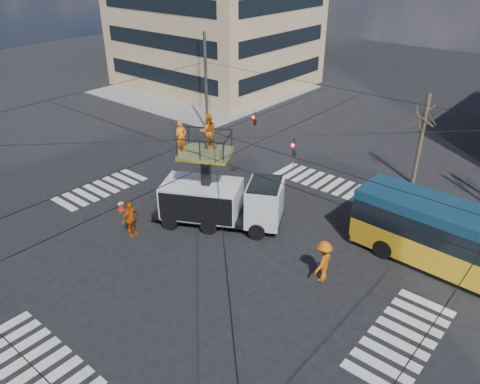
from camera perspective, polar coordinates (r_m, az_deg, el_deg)
name	(u,v)px	position (r m, az deg, el deg)	size (l,w,h in m)	color
ground	(216,246)	(24.38, -2.92, -6.54)	(120.00, 120.00, 0.00)	black
sidewalk_nw	(204,89)	(51.68, -4.36, 12.38)	(18.00, 18.00, 0.12)	slate
crosswalks	(216,245)	(24.38, -2.92, -6.52)	(22.40, 22.40, 0.02)	silver
overhead_network	(219,168)	(22.56, -2.62, 3.00)	(24.24, 24.24, 8.00)	#2D2D30
tree_a	(426,116)	(30.85, 21.68, 8.65)	(2.00, 2.00, 6.00)	#382B21
utility_truck	(221,191)	(25.27, -2.33, 0.14)	(7.26, 5.32, 6.12)	black
traffic_cone	(121,205)	(28.17, -14.32, -1.57)	(0.36, 0.36, 0.67)	#FD1D0A
worker_ground	(131,219)	(25.28, -13.19, -3.26)	(1.18, 0.49, 2.02)	#D65C0D
flagger	(323,261)	(21.83, 10.10, -8.31)	(1.33, 0.77, 2.06)	orange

